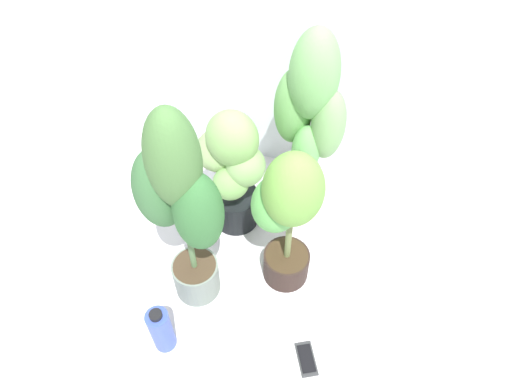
{
  "coord_description": "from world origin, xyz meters",
  "views": [
    {
      "loc": [
        0.21,
        -0.93,
        1.82
      ],
      "look_at": [
        -0.14,
        0.25,
        0.39
      ],
      "focal_mm": 31.07,
      "sensor_mm": 36.0,
      "label": 1
    }
  ],
  "objects_px": {
    "cell_phone": "(306,359)",
    "potted_plant_back_center": "(308,119)",
    "potted_plant_center": "(287,211)",
    "potted_plant_front_left": "(180,204)",
    "potted_plant_back_left": "(232,167)",
    "nutrient_bottle": "(161,330)"
  },
  "relations": [
    {
      "from": "potted_plant_back_left",
      "to": "potted_plant_center",
      "type": "bearing_deg",
      "value": -36.94
    },
    {
      "from": "potted_plant_back_center",
      "to": "potted_plant_center",
      "type": "bearing_deg",
      "value": -88.43
    },
    {
      "from": "potted_plant_front_left",
      "to": "cell_phone",
      "type": "relative_size",
      "value": 6.41
    },
    {
      "from": "cell_phone",
      "to": "potted_plant_front_left",
      "type": "bearing_deg",
      "value": 135.64
    },
    {
      "from": "potted_plant_back_center",
      "to": "potted_plant_front_left",
      "type": "distance_m",
      "value": 0.68
    },
    {
      "from": "cell_phone",
      "to": "potted_plant_back_left",
      "type": "bearing_deg",
      "value": 104.03
    },
    {
      "from": "potted_plant_back_left",
      "to": "nutrient_bottle",
      "type": "height_order",
      "value": "potted_plant_back_left"
    },
    {
      "from": "potted_plant_center",
      "to": "cell_phone",
      "type": "distance_m",
      "value": 0.62
    },
    {
      "from": "potted_plant_front_left",
      "to": "nutrient_bottle",
      "type": "relative_size",
      "value": 3.84
    },
    {
      "from": "potted_plant_center",
      "to": "potted_plant_front_left",
      "type": "relative_size",
      "value": 0.74
    },
    {
      "from": "cell_phone",
      "to": "potted_plant_back_center",
      "type": "bearing_deg",
      "value": 79.35
    },
    {
      "from": "potted_plant_front_left",
      "to": "potted_plant_back_left",
      "type": "height_order",
      "value": "potted_plant_front_left"
    },
    {
      "from": "nutrient_bottle",
      "to": "potted_plant_front_left",
      "type": "bearing_deg",
      "value": 84.04
    },
    {
      "from": "potted_plant_center",
      "to": "potted_plant_front_left",
      "type": "bearing_deg",
      "value": -151.55
    },
    {
      "from": "potted_plant_center",
      "to": "cell_phone",
      "type": "bearing_deg",
      "value": -61.9
    },
    {
      "from": "potted_plant_back_center",
      "to": "cell_phone",
      "type": "height_order",
      "value": "potted_plant_back_center"
    },
    {
      "from": "potted_plant_front_left",
      "to": "potted_plant_back_left",
      "type": "bearing_deg",
      "value": 83.65
    },
    {
      "from": "potted_plant_back_center",
      "to": "potted_plant_front_left",
      "type": "xyz_separation_m",
      "value": [
        -0.34,
        -0.59,
        0.0
      ]
    },
    {
      "from": "potted_plant_center",
      "to": "nutrient_bottle",
      "type": "height_order",
      "value": "potted_plant_center"
    },
    {
      "from": "nutrient_bottle",
      "to": "cell_phone",
      "type": "bearing_deg",
      "value": 9.55
    },
    {
      "from": "potted_plant_back_center",
      "to": "potted_plant_back_left",
      "type": "xyz_separation_m",
      "value": [
        -0.29,
        -0.17,
        -0.21
      ]
    },
    {
      "from": "nutrient_bottle",
      "to": "potted_plant_back_left",
      "type": "bearing_deg",
      "value": 83.81
    }
  ]
}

